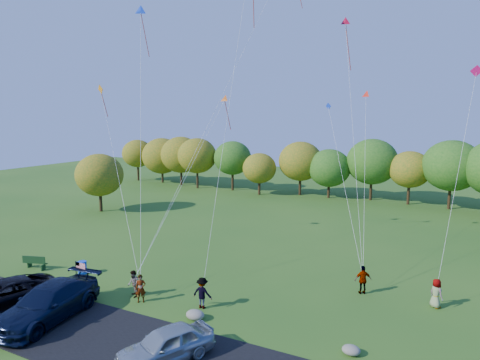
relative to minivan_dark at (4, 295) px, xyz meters
The scene contains 17 objects.
ground 8.66m from the minivan_dark, 28.09° to the left, with size 140.00×140.00×0.00m, color #2A5919.
asphalt_lane 7.65m from the minivan_dark, ahead, with size 44.00×6.00×0.06m, color black.
treeline 41.35m from the minivan_dark, 78.05° to the left, with size 75.90×27.57×8.23m.
minivan_dark is the anchor object (origin of this frame).
minivan_navy 3.54m from the minivan_dark, ahead, with size 2.69×6.63×1.92m, color black.
minivan_silver 11.89m from the minivan_dark, ahead, with size 1.88×4.68×1.59m, color #B1B9BD.
flyer_a 7.93m from the minivan_dark, 34.09° to the left, with size 0.64×0.42×1.75m, color #4C4C59.
flyer_b 7.43m from the minivan_dark, 40.78° to the left, with size 0.83×0.64×1.70m, color #4C4C59.
flyer_c 11.74m from the minivan_dark, 27.92° to the left, with size 1.22×0.70×1.88m, color #4C4C59.
flyer_d 22.03m from the minivan_dark, 32.99° to the left, with size 1.09×0.45×1.86m, color #4C4C59.
flyer_e 25.72m from the minivan_dark, 27.70° to the left, with size 0.86×0.56×1.77m, color #4C4C59.
park_bench 6.85m from the minivan_dark, 129.01° to the left, with size 1.78×0.84×1.01m.
trash_barrel 6.28m from the minivan_dark, 93.58° to the left, with size 0.61×0.61×0.92m, color blue.
flag_assembly 4.27m from the minivan_dark, 53.08° to the left, with size 0.85×0.55×2.28m.
boulder_near 11.55m from the minivan_dark, 20.56° to the left, with size 1.10×0.86×0.55m, color gray.
boulder_far 19.96m from the minivan_dark, 12.95° to the left, with size 0.89×0.74×0.46m, color slate.
kites_aloft 26.92m from the minivan_dark, 63.09° to the left, with size 28.34×12.61×14.53m.
Camera 1 is at (15.82, -19.01, 11.41)m, focal length 32.00 mm.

